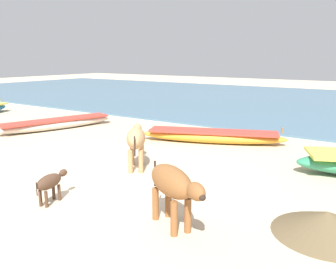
{
  "coord_description": "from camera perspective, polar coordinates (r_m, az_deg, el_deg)",
  "views": [
    {
      "loc": [
        5.74,
        -5.49,
        2.81
      ],
      "look_at": [
        0.08,
        2.89,
        0.6
      ],
      "focal_mm": 38.1,
      "sensor_mm": 36.0,
      "label": 1
    }
  ],
  "objects": [
    {
      "name": "fishing_boat_2",
      "position": [
        11.96,
        7.16,
        -0.23
      ],
      "size": [
        4.76,
        2.54,
        0.61
      ],
      "rotation": [
        0.0,
        0.0,
        0.38
      ],
      "color": "gold",
      "rests_on": "ground"
    },
    {
      "name": "cow_adult_brown",
      "position": [
        5.92,
        0.76,
        -8.0
      ],
      "size": [
        1.53,
        1.04,
        1.05
      ],
      "rotation": [
        0.0,
        0.0,
        5.79
      ],
      "color": "brown",
      "rests_on": "ground"
    },
    {
      "name": "fishing_boat_1",
      "position": [
        14.79,
        -17.42,
        1.69
      ],
      "size": [
        2.12,
        4.87,
        0.6
      ],
      "rotation": [
        0.0,
        0.0,
        4.43
      ],
      "color": "beige",
      "rests_on": "ground"
    },
    {
      "name": "ground",
      "position": [
        8.42,
        -11.61,
        -7.42
      ],
      "size": [
        80.0,
        80.0,
        0.0
      ],
      "primitive_type": "plane",
      "color": "beige"
    },
    {
      "name": "calf_near_dark",
      "position": [
        7.36,
        -18.32,
        -7.27
      ],
      "size": [
        0.39,
        0.89,
        0.58
      ],
      "rotation": [
        0.0,
        0.0,
        1.78
      ],
      "color": "#4C3323",
      "rests_on": "ground"
    },
    {
      "name": "cow_second_adult_tan",
      "position": [
        9.08,
        -5.12,
        -0.75
      ],
      "size": [
        1.21,
        1.47,
        1.06
      ],
      "rotation": [
        0.0,
        0.0,
        2.2
      ],
      "color": "tan",
      "rests_on": "ground"
    },
    {
      "name": "debris_pile_0",
      "position": [
        6.44,
        24.07,
        -12.77
      ],
      "size": [
        2.32,
        2.32,
        0.39
      ],
      "primitive_type": "cone",
      "rotation": [
        0.0,
        0.0,
        2.7
      ],
      "color": "brown",
      "rests_on": "ground"
    },
    {
      "name": "sea_water",
      "position": [
        23.55,
        19.79,
        4.86
      ],
      "size": [
        60.0,
        20.0,
        0.08
      ],
      "primitive_type": "cube",
      "color": "slate",
      "rests_on": "ground"
    }
  ]
}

